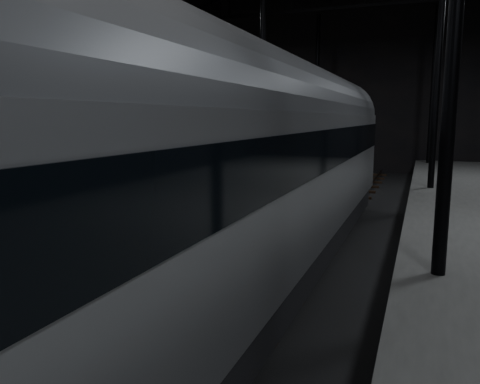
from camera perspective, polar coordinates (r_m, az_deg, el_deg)
The scene contains 6 objects.
ground at distance 14.37m, azimuth 6.88°, elevation -7.02°, with size 44.00×44.00×0.00m, color black.
platform_left at distance 17.60m, azimuth -17.48°, elevation -2.72°, with size 9.00×43.80×1.00m, color #555552.
tactile_strip at distance 15.23m, azimuth -4.97°, elevation -2.17°, with size 0.50×43.80×0.01m, color olive.
track at distance 14.35m, azimuth 6.89°, elevation -6.76°, with size 2.40×43.00×0.24m.
train at distance 11.43m, azimuth 4.00°, elevation 4.15°, with size 3.00×20.04×5.36m.
woman at distance 11.67m, azimuth -26.23°, elevation -2.57°, with size 0.58×0.38×1.59m, color tan.
Camera 1 is at (3.38, -13.39, 3.95)m, focal length 35.00 mm.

